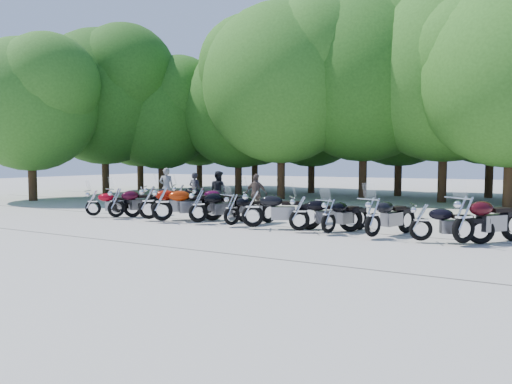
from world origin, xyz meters
The scene contains 33 objects.
ground centered at (0.00, 0.00, 0.00)m, with size 90.00×90.00×0.00m, color #A39C93.
tree_0 centered at (-15.42, 12.98, 5.45)m, with size 7.50×7.50×9.21m.
tree_1 centered at (-12.04, 11.24, 5.06)m, with size 6.97×6.97×8.55m.
tree_2 centered at (-7.25, 12.84, 5.31)m, with size 7.31×7.31×8.97m.
tree_3 centered at (-3.57, 11.24, 6.32)m, with size 8.70×8.70×10.67m.
tree_4 centered at (0.54, 13.09, 6.64)m, with size 9.13×9.13×11.20m.
tree_5 centered at (4.61, 13.20, 6.57)m, with size 9.04×9.04×11.10m.
tree_9 centered at (-13.53, 17.59, 5.52)m, with size 7.59×7.59×9.32m.
tree_10 centered at (-8.29, 16.97, 5.66)m, with size 7.78×7.78×9.55m.
tree_11 centered at (-3.76, 16.43, 5.49)m, with size 7.56×7.56×9.28m.
tree_12 centered at (1.80, 16.47, 5.72)m, with size 7.88×7.88×9.67m.
tree_13 centered at (6.69, 17.47, 6.04)m, with size 8.31×8.31×10.20m.
tree_16 centered at (-14.83, 4.00, 5.06)m, with size 6.97×6.97×8.55m.
tree_17 centered at (-14.68, 9.00, 6.04)m, with size 8.31×8.31×10.20m.
motorcycle_0 centered at (-6.36, 0.36, 0.58)m, with size 0.63×2.07×1.17m, color maroon, non-canonical shape.
motorcycle_1 centered at (-5.24, 0.42, 0.65)m, with size 0.70×2.29×1.29m, color #350717, non-canonical shape.
motorcycle_2 centered at (-3.80, 0.55, 0.70)m, with size 0.75×2.47×1.40m, color maroon, non-canonical shape.
motorcycle_3 centered at (-3.08, 0.40, 0.70)m, with size 0.76×2.49×1.41m, color #972405, non-canonical shape.
motorcycle_4 centered at (-1.75, 0.65, 0.66)m, with size 0.71×2.33×1.32m, color black, non-canonical shape.
motorcycle_5 centered at (-0.44, 0.67, 0.61)m, with size 0.66×2.16×1.22m, color black, non-canonical shape.
motorcycle_6 centered at (0.38, 0.56, 0.69)m, with size 0.74×2.44×1.38m, color black, non-canonical shape.
motorcycle_7 centered at (1.93, 0.62, 0.62)m, with size 0.67×2.20×1.24m, color black, non-canonical shape.
motorcycle_8 centered at (2.84, 0.61, 0.59)m, with size 0.64×2.09×1.18m, color black, non-canonical shape.
motorcycle_9 centered at (4.13, 0.51, 0.65)m, with size 0.70×2.29×1.29m, color black, non-canonical shape.
motorcycle_10 centered at (5.38, 0.54, 0.58)m, with size 0.63×2.07×1.17m, color black, non-canonical shape.
motorcycle_11 centered at (6.39, 0.58, 0.71)m, with size 0.77×2.52×1.43m, color black, non-canonical shape.
motorcycle_12 centered at (-5.94, 3.12, 0.61)m, with size 0.65×2.14×1.21m, color black, non-canonical shape.
motorcycle_13 centered at (-4.55, 3.29, 0.65)m, with size 0.70×2.32×1.31m, color black, non-canonical shape.
motorcycle_14 centered at (-3.44, 3.14, 0.61)m, with size 0.65×2.14×1.21m, color #3F0828, non-canonical shape.
rider_0 centered at (-6.37, 4.70, 0.91)m, with size 0.66×0.43×1.81m, color gray.
rider_1 centered at (-3.49, 4.64, 0.85)m, with size 0.83×0.64×1.70m, color black.
rider_2 centered at (-1.43, 4.23, 0.81)m, with size 0.95×0.39×1.62m, color brown.
rider_3 centered at (-5.05, 5.09, 0.80)m, with size 0.58×0.38×1.60m, color black.
Camera 1 is at (7.09, -11.90, 2.16)m, focal length 32.00 mm.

